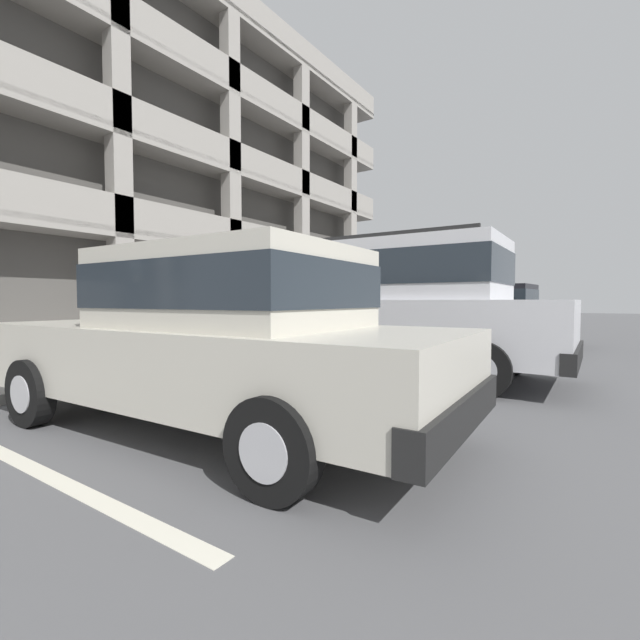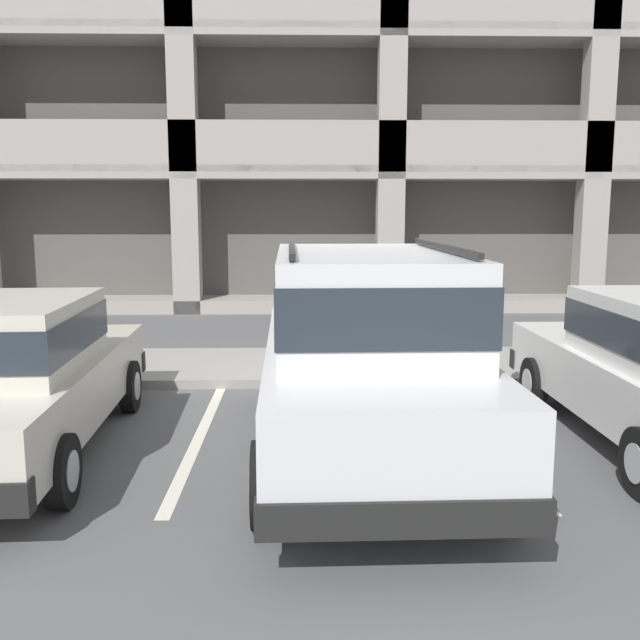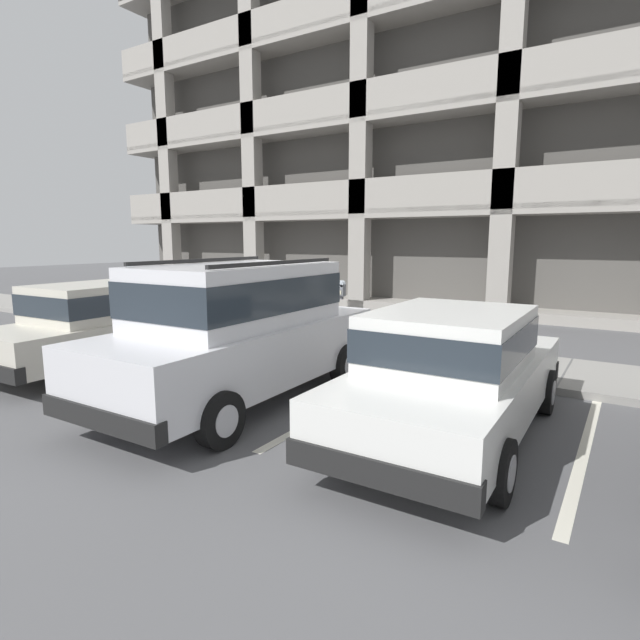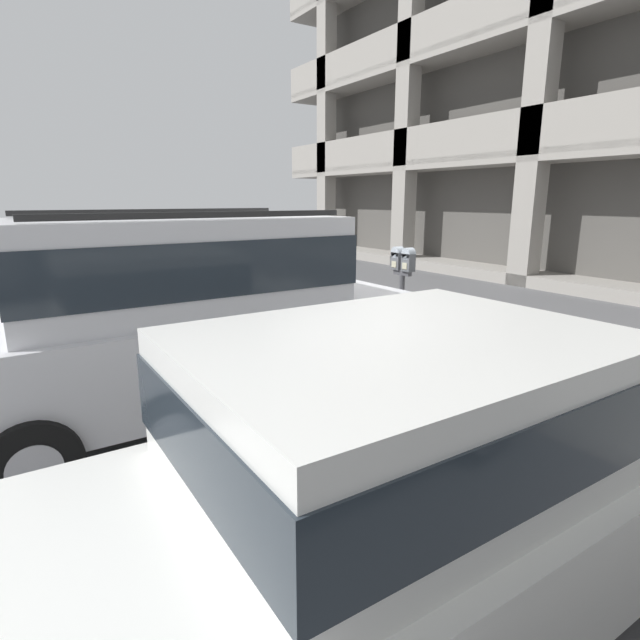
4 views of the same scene
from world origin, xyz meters
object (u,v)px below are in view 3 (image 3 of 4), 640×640
Objects in this scene: silver_suv at (240,326)px; parking_meter_near at (336,299)px; parking_garage at (541,135)px; red_sedan at (105,322)px; parking_meter_far at (131,286)px; dark_hatchback at (454,370)px.

silver_suv is 2.83m from parking_meter_near.
red_sedan is at bearing -108.00° from parking_garage.
parking_meter_far is (-2.75, 2.66, 0.31)m from red_sedan.
parking_meter_near is at bearing 90.38° from silver_suv.
parking_meter_far is at bearing -179.92° from parking_meter_near.
parking_garage is (4.77, 14.67, 5.21)m from red_sedan.
silver_suv is at bearing -175.52° from dark_hatchback.
red_sedan is at bearing -141.17° from parking_meter_near.
parking_garage reaches higher than parking_meter_far.
parking_meter_near is 0.04× the size of parking_garage.
parking_meter_far is at bearing 133.57° from red_sedan.
dark_hatchback is at bearing -83.59° from parking_garage.
red_sedan and dark_hatchback have the same top height.
parking_meter_near is at bearing -96.91° from parking_garage.
red_sedan is 0.14× the size of parking_garage.
red_sedan is 2.94× the size of parking_meter_far.
parking_meter_near is (-3.09, 2.56, 0.37)m from dark_hatchback.
parking_garage reaches higher than dark_hatchback.
parking_meter_far reaches higher than parking_meter_near.
dark_hatchback is (6.40, 0.11, 0.00)m from red_sedan.
parking_meter_far is (-6.14, 2.82, 0.04)m from silver_suv.
dark_hatchback is (3.02, 0.27, -0.27)m from silver_suv.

